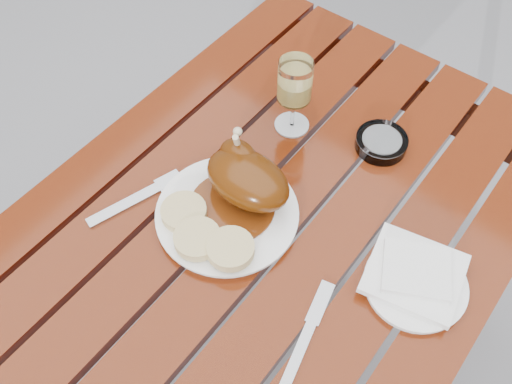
% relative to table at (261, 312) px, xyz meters
% --- Properties ---
extents(ground, '(60.00, 60.00, 0.00)m').
position_rel_table_xyz_m(ground, '(0.00, 0.00, -0.38)').
color(ground, slate).
rests_on(ground, ground).
extents(table, '(0.80, 1.20, 0.75)m').
position_rel_table_xyz_m(table, '(0.00, 0.00, 0.00)').
color(table, maroon).
rests_on(table, ground).
extents(dinner_plate, '(0.31, 0.31, 0.02)m').
position_rel_table_xyz_m(dinner_plate, '(-0.06, -0.02, 0.38)').
color(dinner_plate, white).
rests_on(dinner_plate, table).
extents(roast_duck, '(0.17, 0.17, 0.12)m').
position_rel_table_xyz_m(roast_duck, '(-0.06, 0.03, 0.44)').
color(roast_duck, '#5B250A').
rests_on(roast_duck, dinner_plate).
extents(bread_dumplings, '(0.20, 0.11, 0.03)m').
position_rel_table_xyz_m(bread_dumplings, '(-0.06, -0.09, 0.41)').
color(bread_dumplings, beige).
rests_on(bread_dumplings, dinner_plate).
extents(wine_glass, '(0.07, 0.07, 0.17)m').
position_rel_table_xyz_m(wine_glass, '(-0.10, 0.23, 0.46)').
color(wine_glass, '#D9C162').
rests_on(wine_glass, table).
extents(side_plate, '(0.21, 0.21, 0.01)m').
position_rel_table_xyz_m(side_plate, '(0.28, 0.06, 0.38)').
color(side_plate, white).
rests_on(side_plate, table).
extents(napkin, '(0.18, 0.17, 0.01)m').
position_rel_table_xyz_m(napkin, '(0.27, 0.07, 0.40)').
color(napkin, white).
rests_on(napkin, side_plate).
extents(ashtray, '(0.12, 0.12, 0.03)m').
position_rel_table_xyz_m(ashtray, '(0.07, 0.30, 0.39)').
color(ashtray, '#B2B7BC').
rests_on(ashtray, table).
extents(fork, '(0.07, 0.18, 0.01)m').
position_rel_table_xyz_m(fork, '(-0.23, -0.10, 0.38)').
color(fork, gray).
rests_on(fork, table).
extents(knife, '(0.06, 0.18, 0.01)m').
position_rel_table_xyz_m(knife, '(0.19, -0.14, 0.38)').
color(knife, gray).
rests_on(knife, table).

